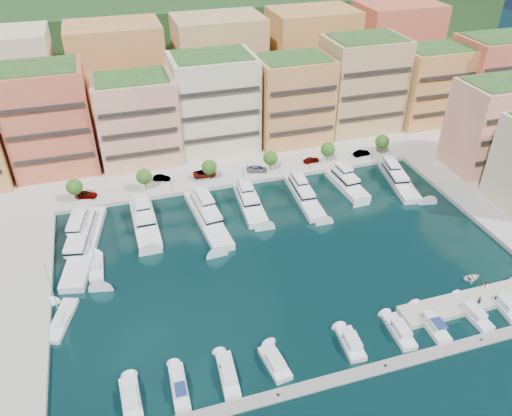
% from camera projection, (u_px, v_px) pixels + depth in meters
% --- Properties ---
extents(ground, '(400.00, 400.00, 0.00)m').
position_uv_depth(ground, '(285.00, 258.00, 101.43)').
color(ground, black).
rests_on(ground, ground).
extents(north_quay, '(220.00, 64.00, 2.00)m').
position_uv_depth(north_quay, '(215.00, 133.00, 150.65)').
color(north_quay, '#9E998E').
rests_on(north_quay, ground).
extents(hillside, '(240.00, 40.00, 58.00)m').
position_uv_depth(hillside, '(186.00, 81.00, 188.75)').
color(hillside, '#173415').
rests_on(hillside, ground).
extents(south_pontoon, '(72.00, 2.20, 0.35)m').
position_uv_depth(south_pontoon, '(333.00, 381.00, 76.88)').
color(south_pontoon, gray).
rests_on(south_pontoon, ground).
extents(finger_pier, '(32.00, 5.00, 2.00)m').
position_uv_depth(finger_pier, '(480.00, 301.00, 91.32)').
color(finger_pier, '#9E998E').
rests_on(finger_pier, ground).
extents(apartment_1, '(20.00, 16.50, 26.80)m').
position_uv_depth(apartment_1, '(49.00, 120.00, 123.96)').
color(apartment_1, '#BF6A3F').
rests_on(apartment_1, north_quay).
extents(apartment_2, '(20.00, 15.50, 22.80)m').
position_uv_depth(apartment_2, '(137.00, 120.00, 128.63)').
color(apartment_2, '#F1AC86').
rests_on(apartment_2, north_quay).
extents(apartment_3, '(22.00, 16.50, 25.80)m').
position_uv_depth(apartment_3, '(214.00, 103.00, 134.53)').
color(apartment_3, beige).
rests_on(apartment_3, north_quay).
extents(apartment_4, '(20.00, 15.50, 23.80)m').
position_uv_depth(apartment_4, '(293.00, 100.00, 138.88)').
color(apartment_4, tan).
rests_on(apartment_4, north_quay).
extents(apartment_5, '(22.00, 16.50, 26.80)m').
position_uv_depth(apartment_5, '(361.00, 84.00, 145.03)').
color(apartment_5, tan).
rests_on(apartment_5, north_quay).
extents(apartment_6, '(20.00, 15.50, 22.80)m').
position_uv_depth(apartment_6, '(430.00, 85.00, 149.94)').
color(apartment_6, '#CE8D4B').
rests_on(apartment_6, north_quay).
extents(apartment_7, '(22.00, 16.50, 24.80)m').
position_uv_depth(apartment_7, '(491.00, 77.00, 152.70)').
color(apartment_7, '#BF6A3F').
rests_on(apartment_7, north_quay).
extents(apartment_east_a, '(18.00, 14.50, 22.80)m').
position_uv_depth(apartment_east_a, '(491.00, 126.00, 125.64)').
color(apartment_east_a, '#F1AC86').
rests_on(apartment_east_a, east_quay).
extents(backblock_0, '(26.00, 18.00, 30.00)m').
position_uv_depth(backblock_0, '(9.00, 88.00, 137.80)').
color(backblock_0, beige).
rests_on(backblock_0, north_quay).
extents(backblock_1, '(26.00, 18.00, 30.00)m').
position_uv_depth(backblock_1, '(120.00, 77.00, 145.15)').
color(backblock_1, tan).
rests_on(backblock_1, north_quay).
extents(backblock_2, '(26.00, 18.00, 30.00)m').
position_uv_depth(backblock_2, '(220.00, 67.00, 152.49)').
color(backblock_2, tan).
rests_on(backblock_2, north_quay).
extents(backblock_3, '(26.00, 18.00, 30.00)m').
position_uv_depth(backblock_3, '(311.00, 58.00, 159.84)').
color(backblock_3, '#CE8D4B').
rests_on(backblock_3, north_quay).
extents(backblock_4, '(26.00, 18.00, 30.00)m').
position_uv_depth(backblock_4, '(394.00, 50.00, 167.19)').
color(backblock_4, '#BF6A3F').
rests_on(backblock_4, north_quay).
extents(tree_0, '(3.80, 3.80, 5.65)m').
position_uv_depth(tree_0, '(74.00, 187.00, 115.59)').
color(tree_0, '#473323').
rests_on(tree_0, north_quay).
extents(tree_1, '(3.80, 3.80, 5.65)m').
position_uv_depth(tree_1, '(144.00, 177.00, 119.51)').
color(tree_1, '#473323').
rests_on(tree_1, north_quay).
extents(tree_2, '(3.80, 3.80, 5.65)m').
position_uv_depth(tree_2, '(209.00, 167.00, 123.42)').
color(tree_2, '#473323').
rests_on(tree_2, north_quay).
extents(tree_3, '(3.80, 3.80, 5.65)m').
position_uv_depth(tree_3, '(270.00, 158.00, 127.34)').
color(tree_3, '#473323').
rests_on(tree_3, north_quay).
extents(tree_4, '(3.80, 3.80, 5.65)m').
position_uv_depth(tree_4, '(328.00, 150.00, 131.26)').
color(tree_4, '#473323').
rests_on(tree_4, north_quay).
extents(tree_5, '(3.80, 3.80, 5.65)m').
position_uv_depth(tree_5, '(382.00, 142.00, 135.18)').
color(tree_5, '#473323').
rests_on(tree_5, north_quay).
extents(lamppost_0, '(0.30, 0.30, 4.20)m').
position_uv_depth(lamppost_0, '(93.00, 193.00, 115.25)').
color(lamppost_0, black).
rests_on(lamppost_0, north_quay).
extents(lamppost_1, '(0.30, 0.30, 4.20)m').
position_uv_depth(lamppost_1, '(171.00, 181.00, 119.66)').
color(lamppost_1, black).
rests_on(lamppost_1, north_quay).
extents(lamppost_2, '(0.30, 0.30, 4.20)m').
position_uv_depth(lamppost_2, '(243.00, 170.00, 124.07)').
color(lamppost_2, black).
rests_on(lamppost_2, north_quay).
extents(lamppost_3, '(0.30, 0.30, 4.20)m').
position_uv_depth(lamppost_3, '(310.00, 160.00, 128.48)').
color(lamppost_3, black).
rests_on(lamppost_3, north_quay).
extents(lamppost_4, '(0.30, 0.30, 4.20)m').
position_uv_depth(lamppost_4, '(373.00, 150.00, 132.89)').
color(lamppost_4, black).
rests_on(lamppost_4, north_quay).
extents(yacht_0, '(10.09, 27.56, 7.30)m').
position_uv_depth(yacht_0, '(84.00, 241.00, 104.40)').
color(yacht_0, silver).
rests_on(yacht_0, ground).
extents(yacht_1, '(5.24, 18.71, 7.30)m').
position_uv_depth(yacht_1, '(145.00, 220.00, 110.70)').
color(yacht_1, silver).
rests_on(yacht_1, ground).
extents(yacht_2, '(6.62, 23.84, 7.30)m').
position_uv_depth(yacht_2, '(207.00, 215.00, 112.23)').
color(yacht_2, silver).
rests_on(yacht_2, ground).
extents(yacht_3, '(5.64, 17.79, 7.30)m').
position_uv_depth(yacht_3, '(249.00, 201.00, 117.06)').
color(yacht_3, silver).
rests_on(yacht_3, ground).
extents(yacht_4, '(5.23, 19.69, 7.30)m').
position_uv_depth(yacht_4, '(304.00, 195.00, 119.64)').
color(yacht_4, silver).
rests_on(yacht_4, ground).
extents(yacht_5, '(5.53, 15.40, 7.30)m').
position_uv_depth(yacht_5, '(346.00, 182.00, 124.19)').
color(yacht_5, silver).
rests_on(yacht_5, ground).
extents(yacht_6, '(7.85, 19.77, 7.30)m').
position_uv_depth(yacht_6, '(398.00, 178.00, 125.96)').
color(yacht_6, silver).
rests_on(yacht_6, ground).
extents(cruiser_0, '(3.04, 8.04, 2.55)m').
position_uv_depth(cruiser_0, '(131.00, 400.00, 73.51)').
color(cruiser_0, silver).
rests_on(cruiser_0, ground).
extents(cruiser_1, '(2.56, 8.62, 2.66)m').
position_uv_depth(cruiser_1, '(179.00, 388.00, 75.23)').
color(cruiser_1, silver).
rests_on(cruiser_1, ground).
extents(cruiser_2, '(3.02, 8.78, 2.55)m').
position_uv_depth(cruiser_2, '(228.00, 375.00, 77.12)').
color(cruiser_2, silver).
rests_on(cruiser_2, ground).
extents(cruiser_3, '(3.65, 7.49, 2.55)m').
position_uv_depth(cruiser_3, '(275.00, 363.00, 79.01)').
color(cruiser_3, silver).
rests_on(cruiser_3, ground).
extents(cruiser_5, '(3.31, 7.24, 2.55)m').
position_uv_depth(cruiser_5, '(351.00, 344.00, 82.27)').
color(cruiser_5, silver).
rests_on(cruiser_5, ground).
extents(cruiser_6, '(3.14, 8.05, 2.55)m').
position_uv_depth(cruiser_6, '(400.00, 332.00, 84.48)').
color(cruiser_6, silver).
rests_on(cruiser_6, ground).
extents(cruiser_7, '(3.08, 9.04, 2.66)m').
position_uv_depth(cruiser_7, '(432.00, 324.00, 85.97)').
color(cruiser_7, silver).
rests_on(cruiser_7, ground).
extents(cruiser_8, '(2.90, 8.80, 2.55)m').
position_uv_depth(cruiser_8, '(472.00, 313.00, 88.03)').
color(cruiser_8, silver).
rests_on(cruiser_8, ground).
extents(cruiser_9, '(3.38, 8.37, 2.55)m').
position_uv_depth(cruiser_9, '(504.00, 305.00, 89.69)').
color(cruiser_9, silver).
rests_on(cruiser_9, ground).
extents(sailboat_2, '(2.94, 8.21, 13.20)m').
position_uv_depth(sailboat_2, '(96.00, 268.00, 98.59)').
color(sailboat_2, silver).
rests_on(sailboat_2, ground).
extents(sailboat_1, '(5.89, 10.55, 13.20)m').
position_uv_depth(sailboat_1, '(62.00, 321.00, 86.86)').
color(sailboat_1, silver).
rests_on(sailboat_1, ground).
extents(tender_3, '(1.56, 1.36, 0.80)m').
position_uv_depth(tender_3, '(512.00, 278.00, 96.00)').
color(tender_3, '#C6B298').
rests_on(tender_3, ground).
extents(tender_2, '(3.65, 2.71, 0.72)m').
position_uv_depth(tender_2, '(472.00, 278.00, 96.06)').
color(tender_2, silver).
rests_on(tender_2, ground).
extents(car_0, '(5.39, 3.27, 1.71)m').
position_uv_depth(car_0, '(86.00, 194.00, 118.25)').
color(car_0, gray).
rests_on(car_0, north_quay).
extents(car_1, '(4.54, 2.94, 1.41)m').
position_uv_depth(car_1, '(162.00, 178.00, 125.02)').
color(car_1, gray).
rests_on(car_1, north_quay).
extents(car_2, '(6.02, 3.10, 1.62)m').
position_uv_depth(car_2, '(205.00, 173.00, 126.64)').
color(car_2, gray).
rests_on(car_2, north_quay).
extents(car_3, '(5.77, 3.62, 1.56)m').
position_uv_depth(car_3, '(257.00, 169.00, 128.67)').
color(car_3, gray).
rests_on(car_3, north_quay).
extents(car_4, '(4.46, 2.10, 1.47)m').
position_uv_depth(car_4, '(311.00, 160.00, 132.85)').
color(car_4, gray).
rests_on(car_4, north_quay).
extents(car_5, '(4.80, 2.03, 1.54)m').
position_uv_depth(car_5, '(362.00, 153.00, 136.00)').
color(car_5, gray).
rests_on(car_5, north_quay).
extents(person_0, '(0.61, 0.76, 1.82)m').
position_uv_depth(person_0, '(479.00, 301.00, 88.73)').
color(person_0, '#252449').
rests_on(person_0, finger_pier).
extents(person_1, '(1.08, 1.05, 1.76)m').
position_uv_depth(person_1, '(485.00, 284.00, 92.40)').
color(person_1, '#4D372E').
rests_on(person_1, finger_pier).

